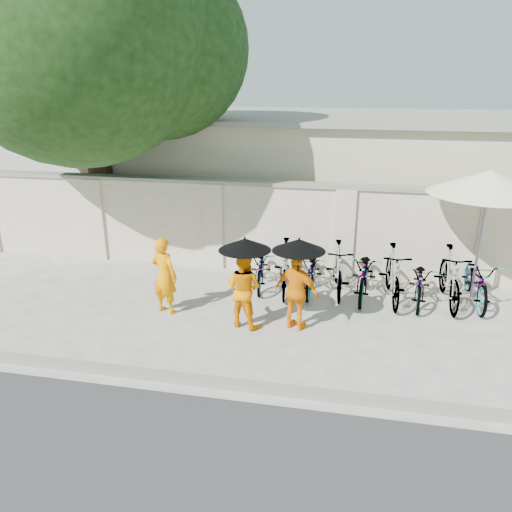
% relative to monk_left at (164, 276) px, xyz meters
% --- Properties ---
extents(ground, '(80.00, 80.00, 0.00)m').
position_rel_monk_left_xyz_m(ground, '(1.25, -0.51, -0.75)').
color(ground, beige).
extents(kerb, '(40.00, 0.16, 0.12)m').
position_rel_monk_left_xyz_m(kerb, '(1.25, -2.21, -0.69)').
color(kerb, gray).
rests_on(kerb, ground).
extents(compound_wall, '(20.00, 0.30, 2.00)m').
position_rel_monk_left_xyz_m(compound_wall, '(2.25, 2.69, 0.25)').
color(compound_wall, silver).
rests_on(compound_wall, ground).
extents(building_behind, '(14.00, 6.00, 3.20)m').
position_rel_monk_left_xyz_m(building_behind, '(3.25, 6.49, 0.85)').
color(building_behind, beige).
rests_on(building_behind, ground).
extents(shade_tree, '(6.70, 6.20, 8.20)m').
position_rel_monk_left_xyz_m(shade_tree, '(-2.41, 2.46, 4.35)').
color(shade_tree, '#483020').
rests_on(shade_tree, ground).
extents(monk_left, '(0.63, 0.51, 1.50)m').
position_rel_monk_left_xyz_m(monk_left, '(0.00, 0.00, 0.00)').
color(monk_left, '#FF8E00').
rests_on(monk_left, ground).
extents(monk_center, '(0.83, 0.72, 1.43)m').
position_rel_monk_left_xyz_m(monk_center, '(1.59, -0.24, -0.03)').
color(monk_center, orange).
rests_on(monk_center, ground).
extents(parasol_center, '(0.92, 0.92, 0.88)m').
position_rel_monk_left_xyz_m(parasol_center, '(1.64, -0.32, 0.83)').
color(parasol_center, black).
rests_on(parasol_center, ground).
extents(monk_right, '(0.91, 0.62, 1.43)m').
position_rel_monk_left_xyz_m(monk_right, '(2.54, -0.19, -0.03)').
color(monk_right, orange).
rests_on(monk_right, ground).
extents(parasol_right, '(0.92, 0.92, 0.91)m').
position_rel_monk_left_xyz_m(parasol_right, '(2.56, -0.27, 0.86)').
color(parasol_right, black).
rests_on(parasol_right, ground).
extents(patio_umbrella, '(2.56, 2.56, 2.66)m').
position_rel_monk_left_xyz_m(patio_umbrella, '(5.87, 1.68, 1.65)').
color(patio_umbrella, gray).
rests_on(patio_umbrella, ground).
extents(bike_0, '(0.80, 1.72, 0.87)m').
position_rel_monk_left_xyz_m(bike_0, '(1.56, 1.60, -0.31)').
color(bike_0, slate).
rests_on(bike_0, ground).
extents(bike_1, '(0.69, 1.85, 1.08)m').
position_rel_monk_left_xyz_m(bike_1, '(2.10, 1.43, -0.21)').
color(bike_1, slate).
rests_on(bike_1, ground).
extents(bike_2, '(0.59, 1.69, 0.89)m').
position_rel_monk_left_xyz_m(bike_2, '(2.65, 1.55, -0.31)').
color(bike_2, slate).
rests_on(bike_2, ground).
extents(bike_3, '(0.66, 1.81, 1.07)m').
position_rel_monk_left_xyz_m(bike_3, '(3.19, 1.56, -0.22)').
color(bike_3, slate).
rests_on(bike_3, ground).
extents(bike_4, '(0.79, 1.92, 0.99)m').
position_rel_monk_left_xyz_m(bike_4, '(3.74, 1.50, -0.26)').
color(bike_4, slate).
rests_on(bike_4, ground).
extents(bike_5, '(0.65, 1.88, 1.11)m').
position_rel_monk_left_xyz_m(bike_5, '(4.28, 1.41, -0.19)').
color(bike_5, slate).
rests_on(bike_5, ground).
extents(bike_6, '(0.78, 1.73, 0.88)m').
position_rel_monk_left_xyz_m(bike_6, '(4.83, 1.38, -0.31)').
color(bike_6, slate).
rests_on(bike_6, ground).
extents(bike_7, '(0.59, 1.91, 1.14)m').
position_rel_monk_left_xyz_m(bike_7, '(5.37, 1.46, -0.18)').
color(bike_7, slate).
rests_on(bike_7, ground).
extents(bike_8, '(0.65, 1.83, 0.96)m').
position_rel_monk_left_xyz_m(bike_8, '(5.92, 1.59, -0.27)').
color(bike_8, slate).
rests_on(bike_8, ground).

